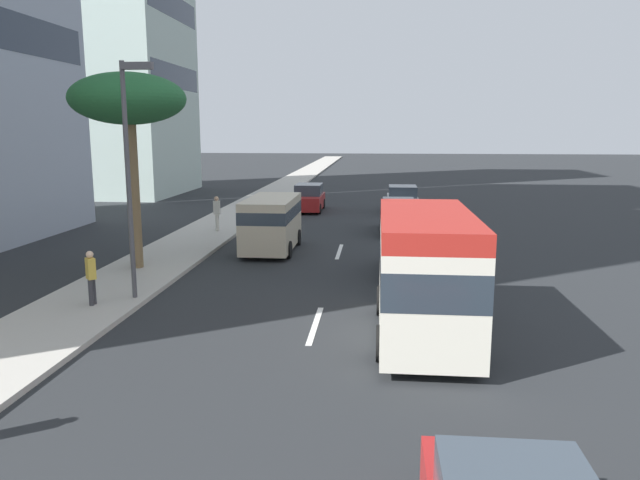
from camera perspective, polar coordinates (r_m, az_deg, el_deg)
name	(u,v)px	position (r m, az deg, el deg)	size (l,w,h in m)	color
ground_plane	(349,222)	(34.52, 2.76, 1.72)	(198.00, 198.00, 0.00)	#26282B
sidewalk_right	(230,219)	(35.53, -8.51, 1.98)	(162.00, 3.22, 0.15)	#B2ADA3
lane_stripe_mid	(315,325)	(16.48, -0.46, -8.02)	(3.20, 0.16, 0.01)	silver
lane_stripe_far	(339,251)	(26.13, 1.84, -1.09)	(3.20, 0.16, 0.01)	silver
minibus_lead	(425,270)	(15.35, 9.91, -2.83)	(6.06, 2.39, 3.19)	silver
car_second	(398,217)	(31.15, 7.39, 2.20)	(4.33, 1.81, 1.73)	silver
car_third	(309,198)	(39.15, -1.07, 3.95)	(4.24, 1.86, 1.72)	#A51E1E
van_fourth	(272,221)	(26.13, -4.60, 1.83)	(4.81, 2.11, 2.33)	beige
car_fifth	(402,200)	(38.98, 7.78, 3.80)	(4.02, 1.96, 1.68)	white
car_sixth	(415,253)	(22.29, 8.93, -1.21)	(4.20, 1.88, 1.64)	black
pedestrian_mid_block	(91,275)	(18.80, -20.81, -3.15)	(0.39, 0.38, 1.61)	#333338
pedestrian_by_tree	(217,212)	(30.86, -9.72, 2.65)	(0.30, 0.33, 1.76)	beige
palm_tree	(128,102)	(23.03, -17.68, 12.30)	(4.09, 4.09, 7.06)	brown
street_lamp	(130,156)	(18.72, -17.47, 7.60)	(0.24, 0.97, 7.00)	#4C4C51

